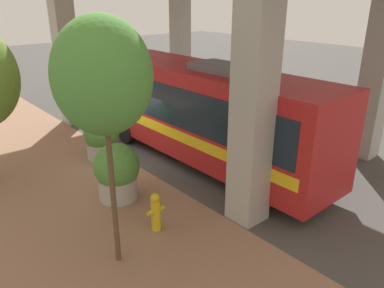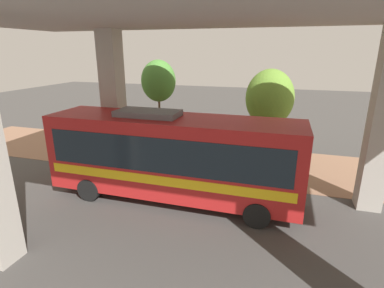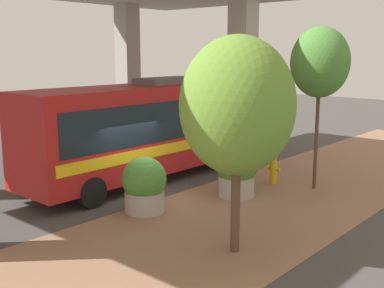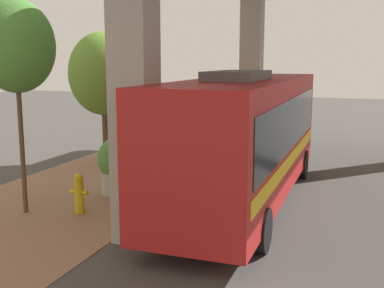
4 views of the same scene
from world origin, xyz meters
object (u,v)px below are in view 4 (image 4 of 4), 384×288
fire_hydrant (79,193)px  planter_middle (190,151)px  bus (246,133)px  planter_front (121,165)px  street_tree_far (103,74)px  street_tree_near (16,47)px

fire_hydrant → planter_middle: bearing=76.6°
bus → fire_hydrant: bearing=-148.7°
planter_front → planter_middle: (1.17, 3.16, -0.06)m
fire_hydrant → street_tree_far: (-2.58, 5.95, 3.04)m
bus → planter_middle: (-2.76, 2.90, -1.24)m
planter_front → planter_middle: planter_front is taller
planter_front → planter_middle: 3.37m
planter_middle → street_tree_far: (-3.86, 0.60, 2.76)m
street_tree_far → fire_hydrant: bearing=-66.6°
planter_middle → planter_front: bearing=-110.2°
street_tree_near → fire_hydrant: bearing=16.9°
bus → street_tree_far: size_ratio=2.00×
bus → street_tree_near: size_ratio=1.84×
planter_middle → street_tree_near: bearing=-115.2°
bus → street_tree_far: (-6.62, 3.49, 1.52)m
bus → fire_hydrant: size_ratio=9.37×
planter_front → street_tree_far: 5.35m
fire_hydrant → planter_front: (0.11, 2.19, 0.35)m
street_tree_near → street_tree_far: size_ratio=1.09×
planter_middle → street_tree_near: size_ratio=0.30×
planter_middle → street_tree_far: size_ratio=0.33×
street_tree_near → street_tree_far: 6.55m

